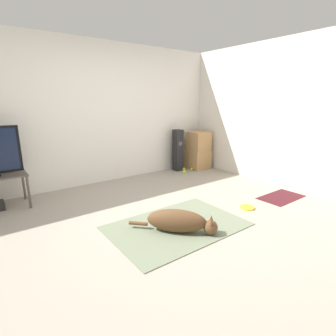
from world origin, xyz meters
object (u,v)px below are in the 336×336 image
frisbee (247,207)px  floor_speaker (178,150)px  dog (179,221)px  tennis_ball_by_boxes (184,172)px  cardboard_box_lower (198,159)px  cardboard_box_upper (199,141)px  tennis_ball_loose_on_carpet (191,169)px  tennis_ball_near_speaker (184,169)px

frisbee → floor_speaker: size_ratio=0.23×
dog → tennis_ball_by_boxes: size_ratio=12.32×
cardboard_box_lower → cardboard_box_upper: size_ratio=1.09×
floor_speaker → tennis_ball_by_boxes: (-0.04, -0.28, -0.42)m
cardboard_box_lower → floor_speaker: bearing=166.5°
floor_speaker → tennis_ball_loose_on_carpet: floor_speaker is taller
dog → cardboard_box_lower: cardboard_box_lower is taller
tennis_ball_by_boxes → tennis_ball_near_speaker: (0.14, 0.18, 0.00)m
floor_speaker → tennis_ball_near_speaker: bearing=-46.4°
dog → tennis_ball_near_speaker: bearing=48.9°
cardboard_box_upper → frisbee: bearing=-115.6°
cardboard_box_upper → tennis_ball_by_boxes: 0.82m
cardboard_box_upper → tennis_ball_loose_on_carpet: bearing=-162.2°
cardboard_box_lower → cardboard_box_upper: cardboard_box_upper is taller
cardboard_box_upper → tennis_ball_by_boxes: bearing=-164.6°
cardboard_box_lower → tennis_ball_loose_on_carpet: bearing=-160.5°
frisbee → cardboard_box_upper: bearing=64.4°
floor_speaker → cardboard_box_upper: bearing=-14.4°
floor_speaker → tennis_ball_by_boxes: 0.51m
cardboard_box_lower → tennis_ball_near_speaker: bearing=177.6°
dog → cardboard_box_upper: bearing=42.9°
dog → floor_speaker: (1.77, 2.25, 0.31)m
cardboard_box_lower → tennis_ball_by_boxes: 0.59m
cardboard_box_upper → cardboard_box_lower: bearing=97.2°
cardboard_box_upper → tennis_ball_loose_on_carpet: cardboard_box_upper is taller
floor_speaker → frisbee: bearing=-103.0°
frisbee → cardboard_box_lower: 2.40m
cardboard_box_lower → tennis_ball_loose_on_carpet: 0.35m
cardboard_box_lower → tennis_ball_loose_on_carpet: cardboard_box_lower is taller
tennis_ball_by_boxes → cardboard_box_lower: bearing=16.3°
floor_speaker → tennis_ball_by_boxes: size_ratio=13.73×
frisbee → cardboard_box_lower: (1.03, 2.16, 0.20)m
frisbee → cardboard_box_upper: 2.46m
cardboard_box_upper → floor_speaker: (-0.50, 0.13, -0.18)m
tennis_ball_near_speaker → tennis_ball_loose_on_carpet: 0.17m
cardboard_box_lower → cardboard_box_upper: 0.42m
tennis_ball_near_speaker → tennis_ball_loose_on_carpet: same height
cardboard_box_upper → tennis_ball_near_speaker: (-0.40, 0.03, -0.60)m
cardboard_box_upper → floor_speaker: 0.55m
cardboard_box_lower → cardboard_box_upper: (0.00, -0.01, 0.42)m
cardboard_box_upper → tennis_ball_near_speaker: 0.72m
dog → tennis_ball_near_speaker: size_ratio=12.32×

